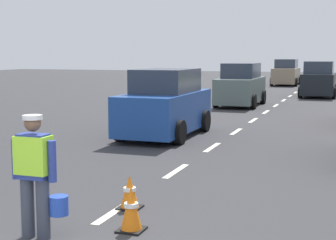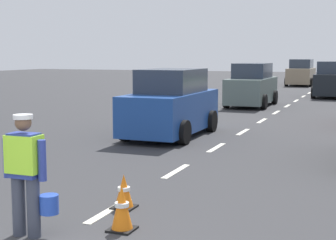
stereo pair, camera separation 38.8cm
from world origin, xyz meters
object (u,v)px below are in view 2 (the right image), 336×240
object	(u,v)px
road_worker	(27,169)
car_oncoming_lead	(171,105)
car_oncoming_second	(252,86)
car_outgoing_far	(332,81)
car_oncoming_third	(301,73)
traffic_cone_near	(122,208)
traffic_cone_far	(124,192)

from	to	relation	value
road_worker	car_oncoming_lead	xyz separation A→B (m)	(-1.38, 8.88, 0.01)
car_oncoming_second	car_outgoing_far	distance (m)	7.41
car_oncoming_lead	car_outgoing_far	distance (m)	17.00
car_oncoming_third	car_oncoming_lead	bearing A→B (deg)	-90.59
car_oncoming_lead	car_outgoing_far	xyz separation A→B (m)	(3.44, 16.65, 0.01)
car_outgoing_far	car_oncoming_third	bearing A→B (deg)	106.24
traffic_cone_near	traffic_cone_far	xyz separation A→B (m)	(-0.45, 0.97, -0.05)
road_worker	car_oncoming_second	world-z (taller)	car_oncoming_second
traffic_cone_far	road_worker	bearing A→B (deg)	-110.77
car_oncoming_second	car_oncoming_third	size ratio (longest dim) A/B	1.01
traffic_cone_near	car_oncoming_second	world-z (taller)	car_oncoming_second
road_worker	traffic_cone_far	size ratio (longest dim) A/B	3.02
traffic_cone_far	car_oncoming_lead	xyz separation A→B (m)	(-2.00, 7.23, 0.66)
road_worker	traffic_cone_far	xyz separation A→B (m)	(0.63, 1.65, -0.66)
car_oncoming_third	traffic_cone_far	bearing A→B (deg)	-87.16
traffic_cone_near	car_outgoing_far	distance (m)	24.87
road_worker	traffic_cone_far	distance (m)	1.88
car_oncoming_lead	car_oncoming_third	xyz separation A→B (m)	(0.28, 27.47, 0.02)
car_oncoming_second	car_oncoming_lead	bearing A→B (deg)	-91.43
car_oncoming_second	car_outgoing_far	size ratio (longest dim) A/B	1.06
car_oncoming_third	car_outgoing_far	bearing A→B (deg)	-73.76
road_worker	car_oncoming_lead	distance (m)	8.99
traffic_cone_far	car_outgoing_far	world-z (taller)	car_outgoing_far
car_oncoming_lead	traffic_cone_near	bearing A→B (deg)	-73.35
traffic_cone_near	car_oncoming_lead	world-z (taller)	car_oncoming_lead
car_oncoming_second	car_oncoming_third	distance (m)	17.50
car_oncoming_lead	traffic_cone_far	bearing A→B (deg)	-74.52
traffic_cone_far	car_oncoming_lead	distance (m)	7.53
traffic_cone_near	traffic_cone_far	size ratio (longest dim) A/B	1.18
car_oncoming_second	car_oncoming_third	xyz separation A→B (m)	(0.04, 17.50, 0.01)
traffic_cone_far	car_outgoing_far	bearing A→B (deg)	86.56
traffic_cone_far	car_outgoing_far	distance (m)	23.93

